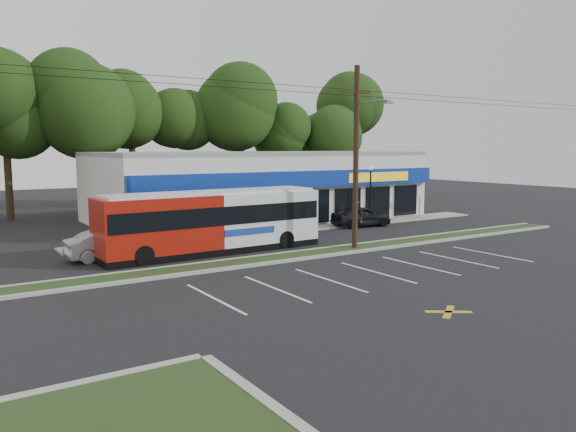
% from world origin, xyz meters
% --- Properties ---
extents(ground, '(120.00, 120.00, 0.00)m').
position_xyz_m(ground, '(0.00, 0.00, 0.00)').
color(ground, black).
rests_on(ground, ground).
extents(grass_strip, '(40.00, 1.60, 0.12)m').
position_xyz_m(grass_strip, '(0.00, 1.00, 0.06)').
color(grass_strip, '#263515').
rests_on(grass_strip, ground).
extents(curb_south, '(40.00, 0.25, 0.14)m').
position_xyz_m(curb_south, '(0.00, 0.15, 0.07)').
color(curb_south, '#9E9E93').
rests_on(curb_south, ground).
extents(curb_north, '(40.00, 0.25, 0.14)m').
position_xyz_m(curb_north, '(0.00, 1.85, 0.07)').
color(curb_north, '#9E9E93').
rests_on(curb_north, ground).
extents(sidewalk, '(32.00, 2.20, 0.10)m').
position_xyz_m(sidewalk, '(5.00, 9.00, 0.05)').
color(sidewalk, '#9E9E93').
rests_on(sidewalk, ground).
extents(strip_mall, '(25.00, 12.55, 5.30)m').
position_xyz_m(strip_mall, '(5.50, 15.91, 2.65)').
color(strip_mall, silver).
rests_on(strip_mall, ground).
extents(utility_pole, '(50.00, 2.77, 10.00)m').
position_xyz_m(utility_pole, '(2.83, 0.93, 5.41)').
color(utility_pole, black).
rests_on(utility_pole, ground).
extents(lamp_post, '(0.30, 0.30, 4.25)m').
position_xyz_m(lamp_post, '(11.00, 8.80, 2.67)').
color(lamp_post, black).
rests_on(lamp_post, ground).
extents(sign_post, '(0.45, 0.10, 2.23)m').
position_xyz_m(sign_post, '(16.00, 8.57, 1.56)').
color(sign_post, '#59595E').
rests_on(sign_post, ground).
extents(tree_line, '(46.76, 6.76, 11.83)m').
position_xyz_m(tree_line, '(4.00, 26.00, 8.42)').
color(tree_line, black).
rests_on(tree_line, ground).
extents(metrobus, '(12.44, 3.00, 3.32)m').
position_xyz_m(metrobus, '(-3.94, 4.50, 1.76)').
color(metrobus, '#99160B').
rests_on(metrobus, ground).
extents(car_dark, '(4.59, 2.34, 1.50)m').
position_xyz_m(car_dark, '(9.31, 7.84, 0.75)').
color(car_dark, black).
rests_on(car_dark, ground).
extents(car_silver, '(4.60, 1.66, 1.51)m').
position_xyz_m(car_silver, '(-9.01, 5.65, 0.75)').
color(car_silver, '#94989B').
rests_on(car_silver, ground).
extents(pedestrian_a, '(0.78, 0.78, 1.83)m').
position_xyz_m(pedestrian_a, '(9.00, 8.13, 0.91)').
color(pedestrian_a, silver).
rests_on(pedestrian_a, ground).
extents(pedestrian_b, '(1.10, 0.99, 1.85)m').
position_xyz_m(pedestrian_b, '(3.97, 6.91, 0.93)').
color(pedestrian_b, '#BEB0AB').
rests_on(pedestrian_b, ground).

